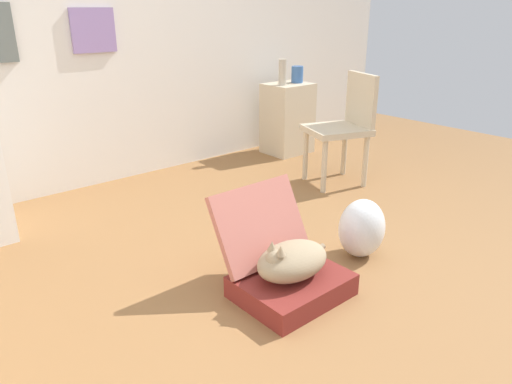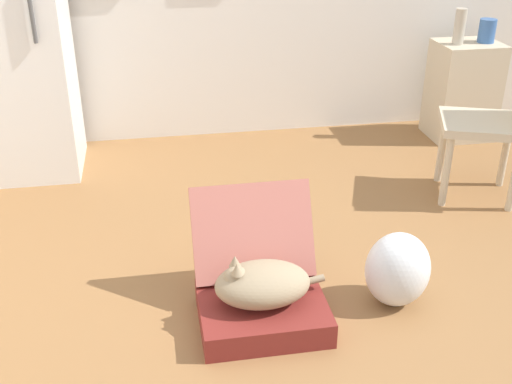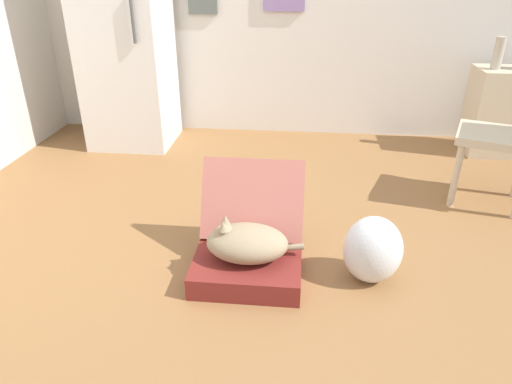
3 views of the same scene
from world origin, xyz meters
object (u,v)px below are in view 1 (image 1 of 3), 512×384
object	(u,v)px
plastic_bag_white	(362,228)
side_table	(288,119)
chair	(344,125)
suitcase_base	(292,286)
cat	(291,260)
vase_short	(297,74)
vase_tall	(283,72)

from	to	relation	value
plastic_bag_white	side_table	bearing A→B (deg)	57.25
plastic_bag_white	chair	size ratio (longest dim) A/B	0.39
suitcase_base	side_table	world-z (taller)	side_table
suitcase_base	cat	world-z (taller)	cat
vase_short	cat	bearing A→B (deg)	-135.49
side_table	vase_short	world-z (taller)	vase_short
cat	side_table	distance (m)	2.68
chair	cat	bearing A→B (deg)	-37.90
suitcase_base	cat	xyz separation A→B (m)	(-0.01, 0.00, 0.15)
side_table	chair	world-z (taller)	chair
plastic_bag_white	side_table	distance (m)	2.25
cat	vase_short	bearing A→B (deg)	44.51
chair	side_table	bearing A→B (deg)	-176.16
vase_short	side_table	bearing A→B (deg)	174.74
side_table	chair	xyz separation A→B (m)	(-0.28, -0.96, 0.15)
suitcase_base	side_table	size ratio (longest dim) A/B	0.78
suitcase_base	vase_short	distance (m)	2.83
cat	vase_short	distance (m)	2.80
cat	plastic_bag_white	world-z (taller)	plastic_bag_white
suitcase_base	plastic_bag_white	world-z (taller)	plastic_bag_white
side_table	vase_short	size ratio (longest dim) A/B	4.34
plastic_bag_white	vase_tall	distance (m)	2.26
vase_tall	vase_short	xyz separation A→B (m)	(0.22, 0.02, -0.04)
vase_short	chair	xyz separation A→B (m)	(-0.39, -0.95, -0.28)
side_table	vase_tall	size ratio (longest dim) A/B	2.87
plastic_bag_white	vase_tall	world-z (taller)	vase_tall
plastic_bag_white	vase_tall	xyz separation A→B (m)	(1.11, 1.86, 0.64)
vase_tall	chair	size ratio (longest dim) A/B	0.27
side_table	vase_short	distance (m)	0.44
vase_tall	vase_short	size ratio (longest dim) A/B	1.51
cat	vase_short	xyz separation A→B (m)	(1.96, 1.92, 0.57)
cat	vase_tall	bearing A→B (deg)	47.64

